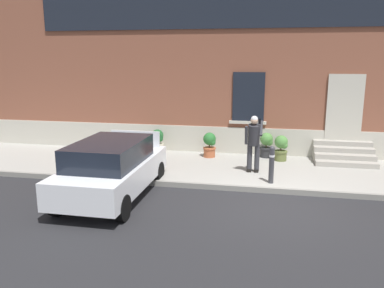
# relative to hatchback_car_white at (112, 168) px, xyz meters

# --- Properties ---
(ground_plane) EXTENTS (80.00, 80.00, 0.00)m
(ground_plane) POSITION_rel_hatchback_car_white_xyz_m (3.99, 0.14, -0.79)
(ground_plane) COLOR #232326
(sidewalk) EXTENTS (24.00, 3.60, 0.15)m
(sidewalk) POSITION_rel_hatchback_car_white_xyz_m (3.99, 2.94, -0.71)
(sidewalk) COLOR #99968E
(sidewalk) RESTS_ON ground
(curb_edge) EXTENTS (24.00, 0.12, 0.15)m
(curb_edge) POSITION_rel_hatchback_car_white_xyz_m (3.99, 1.08, -0.71)
(curb_edge) COLOR gray
(curb_edge) RESTS_ON ground
(building_facade) EXTENTS (24.00, 1.52, 7.50)m
(building_facade) POSITION_rel_hatchback_car_white_xyz_m (4.00, 5.43, 2.94)
(building_facade) COLOR brown
(building_facade) RESTS_ON ground
(entrance_stoop) EXTENTS (1.90, 1.28, 0.64)m
(entrance_stoop) POSITION_rel_hatchback_car_white_xyz_m (6.37, 4.26, -0.40)
(entrance_stoop) COLOR #9E998E
(entrance_stoop) RESTS_ON sidewalk
(hatchback_car_white) EXTENTS (1.82, 4.08, 1.50)m
(hatchback_car_white) POSITION_rel_hatchback_car_white_xyz_m (0.00, 0.00, 0.00)
(hatchback_car_white) COLOR white
(hatchback_car_white) RESTS_ON ground
(bollard_near_person) EXTENTS (0.15, 0.15, 1.04)m
(bollard_near_person) POSITION_rel_hatchback_car_white_xyz_m (4.00, 1.49, -0.08)
(bollard_near_person) COLOR #333338
(bollard_near_person) RESTS_ON sidewalk
(bollard_far_left) EXTENTS (0.15, 0.15, 1.04)m
(bollard_far_left) POSITION_rel_hatchback_car_white_xyz_m (0.26, 1.49, -0.08)
(bollard_far_left) COLOR #333338
(bollard_far_left) RESTS_ON sidewalk
(person_on_phone) EXTENTS (0.51, 0.52, 1.74)m
(person_on_phone) POSITION_rel_hatchback_car_white_xyz_m (3.47, 2.40, 0.36)
(person_on_phone) COLOR #2D2D33
(person_on_phone) RESTS_ON sidewalk
(planter_cream) EXTENTS (0.44, 0.44, 0.86)m
(planter_cream) POSITION_rel_hatchback_car_white_xyz_m (-0.02, 4.25, -0.18)
(planter_cream) COLOR beige
(planter_cream) RESTS_ON sidewalk
(planter_terracotta) EXTENTS (0.44, 0.44, 0.86)m
(planter_terracotta) POSITION_rel_hatchback_car_white_xyz_m (1.92, 4.02, -0.18)
(planter_terracotta) COLOR #B25B38
(planter_terracotta) RESTS_ON sidewalk
(planter_charcoal) EXTENTS (0.44, 0.44, 0.86)m
(planter_charcoal) POSITION_rel_hatchback_car_white_xyz_m (3.85, 4.37, -0.18)
(planter_charcoal) COLOR #2D2D30
(planter_charcoal) RESTS_ON sidewalk
(planter_olive) EXTENTS (0.44, 0.44, 0.86)m
(planter_olive) POSITION_rel_hatchback_car_white_xyz_m (4.34, 4.00, -0.18)
(planter_olive) COLOR #606B38
(planter_olive) RESTS_ON sidewalk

